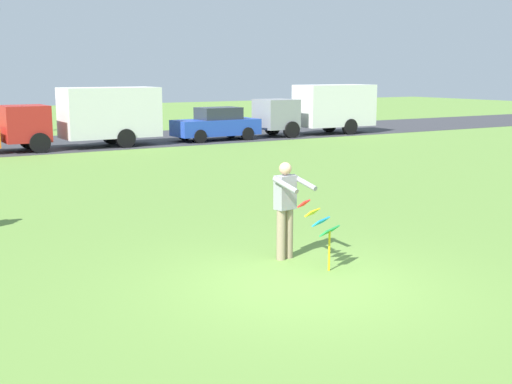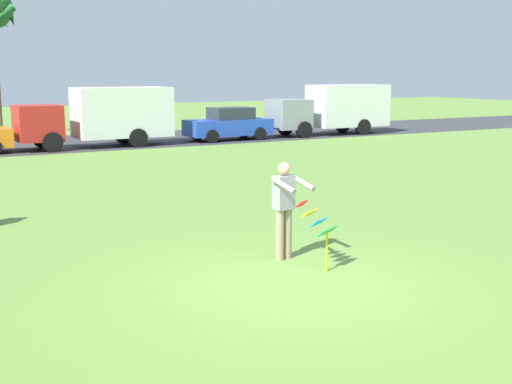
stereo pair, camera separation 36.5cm
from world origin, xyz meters
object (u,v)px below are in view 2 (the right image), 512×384
object	(u,v)px
kite_held	(318,224)
parked_car_blue	(229,124)
person_kite_flyer	(284,207)
parked_truck_red_cab	(104,115)
parked_truck_grey_van	(335,108)

from	to	relation	value
kite_held	parked_car_blue	size ratio (longest dim) A/B	0.27
person_kite_flyer	parked_car_blue	distance (m)	21.13
parked_truck_red_cab	parked_truck_grey_van	bearing A→B (deg)	0.00
kite_held	parked_truck_red_cab	size ratio (longest dim) A/B	0.17
parked_car_blue	parked_truck_grey_van	world-z (taller)	parked_truck_grey_van
person_kite_flyer	kite_held	bearing A→B (deg)	-79.11
parked_car_blue	parked_truck_grey_van	bearing A→B (deg)	-0.00
person_kite_flyer	kite_held	size ratio (longest dim) A/B	1.50
kite_held	parked_car_blue	bearing A→B (deg)	67.21
parked_truck_red_cab	parked_truck_grey_van	size ratio (longest dim) A/B	1.00
parked_truck_grey_van	parked_car_blue	bearing A→B (deg)	180.00
parked_car_blue	kite_held	bearing A→B (deg)	-112.79
parked_truck_red_cab	kite_held	bearing A→B (deg)	-96.52
parked_truck_red_cab	parked_truck_grey_van	xyz separation A→B (m)	(12.48, 0.00, 0.00)
person_kite_flyer	parked_truck_grey_van	distance (m)	24.41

